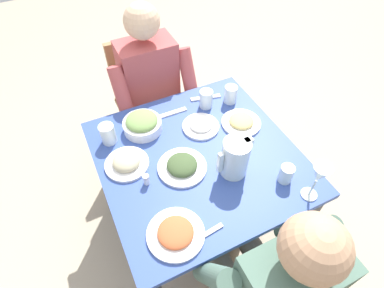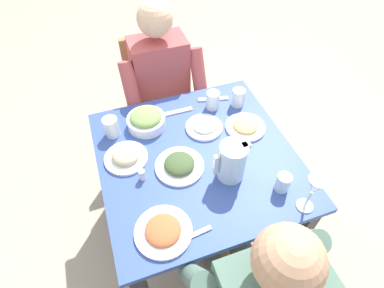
{
  "view_description": "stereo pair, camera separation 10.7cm",
  "coord_description": "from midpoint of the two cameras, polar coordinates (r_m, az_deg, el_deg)",
  "views": [
    {
      "loc": [
        0.42,
        0.8,
        1.86
      ],
      "look_at": [
        0.01,
        -0.04,
        0.77
      ],
      "focal_mm": 28.63,
      "sensor_mm": 36.0,
      "label": 1
    },
    {
      "loc": [
        0.32,
        0.84,
        1.86
      ],
      "look_at": [
        0.01,
        -0.04,
        0.77
      ],
      "focal_mm": 28.63,
      "sensor_mm": 36.0,
      "label": 2
    }
  ],
  "objects": [
    {
      "name": "salt_shaker",
      "position": [
        1.35,
        -7.04,
        -5.84
      ],
      "size": [
        0.03,
        0.03,
        0.05
      ],
      "color": "white",
      "rests_on": "dining_table"
    },
    {
      "name": "wine_glass",
      "position": [
        1.28,
        24.14,
        -7.54
      ],
      "size": [
        0.08,
        0.08,
        0.2
      ],
      "color": "silver",
      "rests_on": "dining_table"
    },
    {
      "name": "water_pitcher",
      "position": [
        1.32,
        9.74,
        -3.33
      ],
      "size": [
        0.16,
        0.12,
        0.19
      ],
      "color": "silver",
      "rests_on": "dining_table"
    },
    {
      "name": "diner_far",
      "position": [
        1.29,
        13.03,
        -23.46
      ],
      "size": [
        0.48,
        0.53,
        1.18
      ],
      "color": "#4C6B5B",
      "rests_on": "ground_plane"
    },
    {
      "name": "dining_table",
      "position": [
        1.54,
        2.93,
        -5.12
      ],
      "size": [
        0.91,
        0.91,
        0.73
      ],
      "color": "#334C99",
      "rests_on": "ground_plane"
    },
    {
      "name": "plate_dolmas",
      "position": [
        1.39,
        -0.15,
        -3.98
      ],
      "size": [
        0.22,
        0.22,
        0.05
      ],
      "color": "white",
      "rests_on": "dining_table"
    },
    {
      "name": "fork_near",
      "position": [
        1.64,
        -0.88,
        5.96
      ],
      "size": [
        0.17,
        0.03,
        0.01
      ],
      "primitive_type": "cube",
      "rotation": [
        0.0,
        0.0,
        -0.01
      ],
      "color": "silver",
      "rests_on": "dining_table"
    },
    {
      "name": "water_glass_near_left",
      "position": [
        1.37,
        18.77,
        -6.94
      ],
      "size": [
        0.06,
        0.06,
        0.09
      ],
      "primitive_type": "cylinder",
      "color": "silver",
      "rests_on": "dining_table"
    },
    {
      "name": "salad_bowl",
      "position": [
        1.56,
        -6.6,
        4.44
      ],
      "size": [
        0.19,
        0.19,
        0.09
      ],
      "color": "white",
      "rests_on": "dining_table"
    },
    {
      "name": "diner_near",
      "position": [
        1.87,
        -3.33,
        9.03
      ],
      "size": [
        0.48,
        0.53,
        1.18
      ],
      "color": "#B24C4C",
      "rests_on": "ground_plane"
    },
    {
      "name": "plate_yoghurt",
      "position": [
        1.56,
        4.24,
        3.23
      ],
      "size": [
        0.19,
        0.19,
        0.04
      ],
      "color": "white",
      "rests_on": "dining_table"
    },
    {
      "name": "plate_rice_curry",
      "position": [
        1.23,
        -2.82,
        -15.96
      ],
      "size": [
        0.23,
        0.23,
        0.04
      ],
      "color": "white",
      "rests_on": "dining_table"
    },
    {
      "name": "fork_far",
      "position": [
        1.73,
        5.76,
        8.29
      ],
      "size": [
        0.17,
        0.06,
        0.01
      ],
      "primitive_type": "cube",
      "rotation": [
        0.0,
        0.0,
        -0.23
      ],
      "color": "silver",
      "rests_on": "dining_table"
    },
    {
      "name": "ground_plane",
      "position": [
        2.06,
        2.25,
        -15.0
      ],
      "size": [
        8.0,
        8.0,
        0.0
      ],
      "primitive_type": "plane",
      "color": "tan"
    },
    {
      "name": "water_glass_far_right",
      "position": [
        1.69,
        10.43,
        8.45
      ],
      "size": [
        0.07,
        0.07,
        0.1
      ],
      "primitive_type": "cylinder",
      "color": "silver",
      "rests_on": "dining_table"
    },
    {
      "name": "water_glass_near_right",
      "position": [
        1.65,
        5.76,
        8.05
      ],
      "size": [
        0.07,
        0.07,
        0.1
      ],
      "primitive_type": "cylinder",
      "color": "silver",
      "rests_on": "dining_table"
    },
    {
      "name": "plate_beans",
      "position": [
        1.44,
        -10.17,
        -2.38
      ],
      "size": [
        0.2,
        0.2,
        0.06
      ],
      "color": "white",
      "rests_on": "dining_table"
    },
    {
      "name": "water_glass_by_pitcher",
      "position": [
        1.54,
        -12.86,
        3.03
      ],
      "size": [
        0.07,
        0.07,
        0.1
      ],
      "primitive_type": "cylinder",
      "color": "silver",
      "rests_on": "dining_table"
    },
    {
      "name": "chair_near",
      "position": [
        2.12,
        -4.8,
        9.35
      ],
      "size": [
        0.4,
        0.4,
        0.89
      ],
      "color": "#997047",
      "rests_on": "ground_plane"
    },
    {
      "name": "knife_near",
      "position": [
        1.23,
        2.16,
        -17.01
      ],
      "size": [
        0.19,
        0.04,
        0.01
      ],
      "primitive_type": "cube",
      "rotation": [
        0.0,
        0.0,
        0.1
      ],
      "color": "silver",
      "rests_on": "dining_table"
    },
    {
      "name": "plate_fries",
      "position": [
        1.59,
        11.84,
        3.22
      ],
      "size": [
        0.2,
        0.2,
        0.04
      ],
      "color": "white",
      "rests_on": "dining_table"
    }
  ]
}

